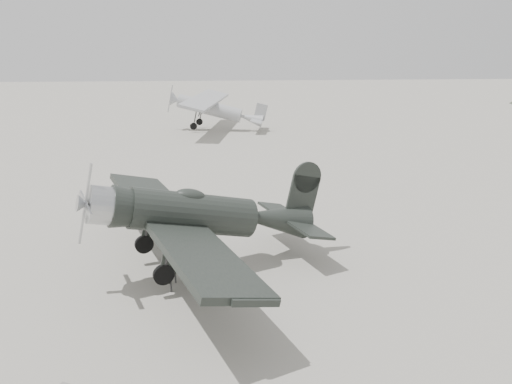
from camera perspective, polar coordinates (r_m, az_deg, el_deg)
ground at (r=21.41m, az=-3.95°, el=-4.65°), size 160.00×160.00×0.00m
lowwing_monoplane at (r=17.47m, az=-6.01°, el=-2.62°), size 8.83×11.91×3.89m
highwing_monoplane at (r=45.12m, az=-4.88°, el=9.76°), size 8.79×12.32×3.48m
sign_board at (r=16.77m, az=-9.55°, el=-8.16°), size 0.20×0.97×1.40m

